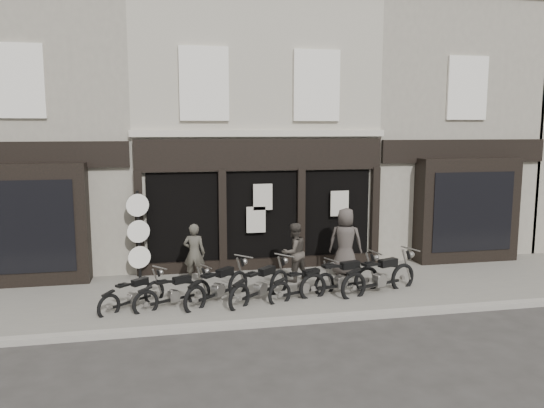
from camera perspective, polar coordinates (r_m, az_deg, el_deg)
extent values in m
plane|color=#2D2B28|center=(12.94, 1.32, -10.77)|extent=(90.00, 90.00, 0.00)
cube|color=#68635B|center=(13.75, 0.48, -9.34)|extent=(30.00, 4.20, 0.12)
cube|color=gray|center=(11.77, 2.69, -12.40)|extent=(30.00, 0.25, 0.13)
cube|color=#A7A18F|center=(18.14, -2.87, 7.85)|extent=(7.20, 6.00, 8.20)
cube|color=black|center=(15.12, -1.09, 5.33)|extent=(7.10, 0.18, 0.90)
cube|color=black|center=(15.40, -1.12, -1.93)|extent=(6.50, 0.10, 2.95)
cube|color=black|center=(15.60, -1.06, -6.60)|extent=(7.10, 0.20, 0.44)
cube|color=#BEB5A5|center=(15.13, -1.12, 7.61)|extent=(7.30, 0.22, 0.18)
cube|color=white|center=(14.97, -7.32, 12.71)|extent=(1.35, 0.12, 2.00)
cube|color=black|center=(15.00, -7.33, 12.70)|extent=(1.05, 0.06, 1.70)
cube|color=white|center=(15.54, 4.82, 12.58)|extent=(1.35, 0.12, 2.00)
cube|color=black|center=(15.57, 4.79, 12.57)|extent=(1.05, 0.06, 1.70)
cube|color=black|center=(15.08, -14.07, -2.19)|extent=(0.22, 0.22, 3.00)
cube|color=black|center=(15.15, -5.35, -1.94)|extent=(0.22, 0.22, 3.00)
cube|color=black|center=(15.55, 3.11, -1.65)|extent=(0.22, 0.22, 3.00)
cube|color=black|center=(16.28, 10.97, -1.34)|extent=(0.22, 0.22, 3.00)
cube|color=beige|center=(15.11, -1.00, 0.76)|extent=(0.55, 0.04, 0.75)
cube|color=beige|center=(15.72, 7.28, 0.06)|extent=(0.55, 0.04, 0.75)
cube|color=beige|center=(15.17, -1.74, -1.70)|extent=(0.55, 0.04, 0.75)
cube|color=gray|center=(18.30, -23.10, 7.21)|extent=(5.50, 6.00, 8.20)
cube|color=black|center=(15.23, -25.10, -2.05)|extent=(3.20, 0.70, 3.20)
cube|color=black|center=(14.90, -25.41, -2.28)|extent=(2.60, 0.06, 2.40)
cube|color=black|center=(15.34, -25.24, 4.78)|extent=(5.40, 0.16, 0.70)
cube|color=white|center=(15.38, -25.67, 11.86)|extent=(1.30, 0.10, 1.90)
cube|color=black|center=(15.41, -25.64, 11.86)|extent=(1.00, 0.06, 1.60)
cube|color=gray|center=(20.09, 15.51, 7.59)|extent=(5.50, 6.00, 8.20)
cube|color=black|center=(17.35, 20.20, -0.62)|extent=(3.20, 0.70, 3.20)
cube|color=black|center=(17.06, 20.81, -0.79)|extent=(2.60, 0.06, 2.40)
cube|color=black|center=(17.44, 19.97, 5.39)|extent=(5.40, 0.16, 0.70)
cube|color=white|center=(17.48, 20.26, 11.62)|extent=(1.30, 0.10, 1.90)
cube|color=black|center=(17.50, 20.21, 11.61)|extent=(1.00, 0.06, 1.60)
torus|color=black|center=(13.14, -12.55, -9.31)|extent=(0.50, 0.45, 0.60)
torus|color=black|center=(12.40, -17.15, -10.54)|extent=(0.50, 0.45, 0.60)
cube|color=black|center=(12.77, -14.78, -10.07)|extent=(0.82, 0.72, 0.05)
cube|color=gray|center=(12.76, -14.72, -9.75)|extent=(0.26, 0.26, 0.23)
cube|color=black|center=(12.79, -14.02, -8.12)|extent=(0.40, 0.38, 0.15)
cube|color=black|center=(12.49, -15.82, -8.41)|extent=(0.31, 0.31, 0.05)
cylinder|color=gray|center=(13.10, -11.98, -6.71)|extent=(0.36, 0.41, 0.03)
torus|color=black|center=(12.93, -7.90, -9.41)|extent=(0.61, 0.35, 0.63)
torus|color=black|center=(12.36, -13.45, -10.39)|extent=(0.61, 0.35, 0.63)
cube|color=black|center=(12.64, -10.60, -10.06)|extent=(1.02, 0.52, 0.06)
cube|color=gray|center=(12.63, -10.53, -9.72)|extent=(0.27, 0.25, 0.24)
cube|color=black|center=(12.62, -9.66, -8.03)|extent=(0.45, 0.33, 0.16)
cube|color=black|center=(12.39, -11.82, -8.22)|extent=(0.33, 0.29, 0.06)
cylinder|color=gray|center=(12.85, -7.15, -6.65)|extent=(0.26, 0.50, 0.03)
torus|color=black|center=(13.32, -3.68, -8.66)|extent=(0.58, 0.54, 0.70)
torus|color=black|center=(12.28, -8.28, -10.20)|extent=(0.58, 0.54, 0.70)
cube|color=black|center=(12.80, -5.88, -9.58)|extent=(0.95, 0.86, 0.06)
cube|color=gray|center=(12.79, -5.82, -9.21)|extent=(0.31, 0.30, 0.27)
cube|color=black|center=(12.86, -5.10, -7.29)|extent=(0.47, 0.45, 0.18)
cube|color=black|center=(12.44, -6.89, -7.65)|extent=(0.37, 0.36, 0.06)
cylinder|color=gray|center=(13.31, -3.07, -5.63)|extent=(0.43, 0.47, 0.04)
torus|color=black|center=(13.39, 0.74, -8.55)|extent=(0.59, 0.53, 0.70)
torus|color=black|center=(12.29, -3.55, -10.11)|extent=(0.59, 0.53, 0.70)
cube|color=black|center=(12.85, -1.31, -9.48)|extent=(0.96, 0.84, 0.06)
cube|color=gray|center=(12.84, -1.25, -9.10)|extent=(0.31, 0.30, 0.27)
cube|color=black|center=(12.91, -0.56, -7.19)|extent=(0.47, 0.44, 0.18)
cube|color=black|center=(12.47, -2.22, -7.55)|extent=(0.37, 0.36, 0.06)
cylinder|color=gray|center=(13.39, 1.33, -5.54)|extent=(0.42, 0.48, 0.04)
torus|color=black|center=(13.43, 5.66, -8.68)|extent=(0.62, 0.32, 0.64)
torus|color=black|center=(12.65, 0.83, -9.72)|extent=(0.62, 0.32, 0.64)
cube|color=black|center=(13.04, 3.32, -9.35)|extent=(1.05, 0.47, 0.06)
cube|color=gray|center=(13.03, 3.39, -9.02)|extent=(0.27, 0.24, 0.24)
cube|color=black|center=(13.06, 4.20, -7.36)|extent=(0.46, 0.31, 0.16)
cube|color=black|center=(12.74, 2.32, -7.56)|extent=(0.33, 0.28, 0.06)
cylinder|color=gray|center=(13.39, 6.39, -6.00)|extent=(0.24, 0.52, 0.03)
torus|color=black|center=(13.83, 10.12, -8.08)|extent=(0.73, 0.26, 0.73)
torus|color=black|center=(13.04, 4.39, -8.97)|extent=(0.73, 0.26, 0.73)
cube|color=black|center=(13.43, 7.34, -8.70)|extent=(1.26, 0.34, 0.06)
cube|color=gray|center=(13.42, 7.42, -8.33)|extent=(0.29, 0.25, 0.28)
cube|color=black|center=(13.44, 8.40, -6.52)|extent=(0.52, 0.29, 0.18)
cube|color=black|center=(13.12, 6.17, -6.64)|extent=(0.36, 0.28, 0.06)
cylinder|color=gray|center=(13.78, 11.00, -5.11)|extent=(0.18, 0.62, 0.04)
torus|color=black|center=(14.19, 13.86, -7.71)|extent=(0.75, 0.35, 0.76)
torus|color=black|center=(13.14, 8.76, -8.85)|extent=(0.75, 0.35, 0.76)
cube|color=black|center=(13.66, 11.40, -8.44)|extent=(1.27, 0.49, 0.07)
cube|color=gray|center=(13.65, 11.48, -8.07)|extent=(0.32, 0.28, 0.29)
cube|color=black|center=(13.72, 12.37, -6.18)|extent=(0.55, 0.35, 0.19)
cube|color=black|center=(13.30, 10.39, -6.38)|extent=(0.39, 0.32, 0.07)
cylinder|color=gray|center=(14.18, 14.67, -4.68)|extent=(0.25, 0.62, 0.04)
imported|color=#423F36|center=(14.24, -8.36, -5.25)|extent=(0.66, 0.53, 1.59)
imported|color=#3B352F|center=(14.22, 2.37, -5.21)|extent=(0.95, 0.87, 1.58)
imported|color=#3F3935|center=(14.91, 7.91, -4.03)|extent=(1.09, 0.92, 1.89)
cylinder|color=black|center=(15.14, -13.97, -8.04)|extent=(0.40, 0.40, 0.07)
cylinder|color=black|center=(14.85, -14.13, -3.46)|extent=(0.08, 0.08, 2.53)
cylinder|color=black|center=(14.67, -14.26, -0.11)|extent=(0.60, 0.22, 0.62)
cylinder|color=white|center=(14.64, -14.26, -0.13)|extent=(0.59, 0.19, 0.62)
cylinder|color=black|center=(14.79, -14.16, -2.86)|extent=(0.60, 0.22, 0.62)
cylinder|color=white|center=(14.76, -14.17, -2.88)|extent=(0.59, 0.19, 0.62)
cylinder|color=black|center=(14.94, -14.07, -5.56)|extent=(0.60, 0.22, 0.62)
cylinder|color=white|center=(14.91, -14.07, -5.58)|extent=(0.59, 0.19, 0.62)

